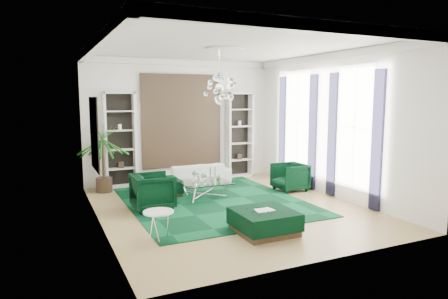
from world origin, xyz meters
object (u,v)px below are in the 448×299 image
ottoman_side (161,187)px  palm (103,149)px  armchair_left (153,191)px  side_table (159,226)px  coffee_table (204,189)px  ottoman_front (264,222)px  sofa (195,174)px  armchair_right (290,177)px

ottoman_side → palm: size_ratio=0.41×
armchair_left → side_table: armchair_left is taller
coffee_table → ottoman_front: ottoman_front is taller
sofa → palm: palm is taller
sofa → ottoman_front: bearing=85.9°
sofa → armchair_right: size_ratio=2.48×
armchair_right → ottoman_side: (-3.51, 0.97, -0.17)m
sofa → ottoman_side: size_ratio=2.15×
ottoman_front → side_table: (-1.99, 0.45, 0.05)m
armchair_left → palm: 2.54m
ottoman_front → coffee_table: bearing=90.5°
armchair_left → armchair_right: size_ratio=1.10×
ottoman_front → palm: size_ratio=0.46×
coffee_table → ottoman_front: size_ratio=1.13×
side_table → palm: size_ratio=0.23×
palm → coffee_table: bearing=-36.2°
armchair_right → ottoman_front: size_ratio=0.77×
palm → ottoman_front: bearing=-64.0°
armchair_right → palm: (-4.84, 2.03, 0.83)m
armchair_left → ottoman_side: bearing=-23.3°
palm → ottoman_side: bearing=-38.6°
sofa → ottoman_side: sofa is taller
sofa → armchair_left: bearing=49.7°
ottoman_side → palm: (-1.33, 1.06, 1.00)m
coffee_table → side_table: size_ratio=2.24×
ottoman_side → palm: 1.97m
armchair_left → ottoman_front: (1.55, -2.55, -0.21)m
coffee_table → palm: size_ratio=0.52×
sofa → ottoman_front: (-0.35, -4.78, -0.09)m
armchair_left → armchair_right: (4.04, 0.25, -0.04)m
armchair_left → palm: palm is taller
armchair_left → palm: bearing=19.4°
armchair_left → sofa: bearing=-40.3°
side_table → palm: 4.49m
sofa → ottoman_side: 1.71m
ottoman_side → ottoman_front: ottoman_front is taller
ottoman_front → palm: palm is taller
armchair_left → coffee_table: bearing=-69.2°
ottoman_side → side_table: (-0.97, -3.32, 0.05)m
coffee_table → armchair_left: bearing=-159.2°
armchair_right → side_table: armchair_right is taller
armchair_left → ottoman_front: size_ratio=0.84×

